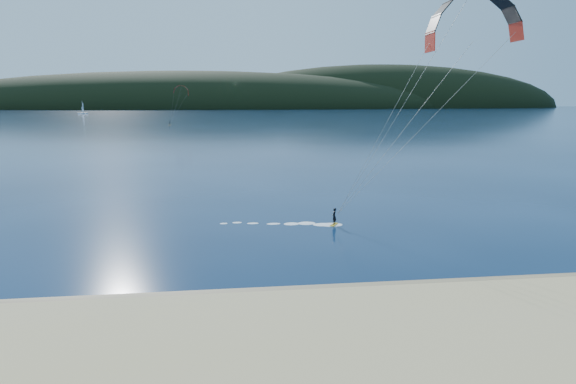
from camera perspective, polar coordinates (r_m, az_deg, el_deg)
The scene contains 6 objects.
ground at distance 23.43m, azimuth -9.26°, elevation -17.14°, with size 1800.00×1800.00×0.00m, color #071833.
wet_sand at distance 27.46m, azimuth -8.90°, elevation -12.64°, with size 220.00×2.50×0.10m.
headland at distance 766.03m, azimuth -7.03°, elevation 10.05°, with size 1200.00×310.00×140.00m.
kitesurfer_near at distance 40.25m, azimuth 20.56°, elevation 15.82°, with size 24.02×7.59×18.40m.
kitesurfer_far at distance 219.89m, azimuth -12.82°, elevation 11.52°, with size 10.30×6.10×16.55m.
sailboat at distance 440.27m, azimuth -23.53°, elevation 8.74°, with size 7.60×5.00×11.04m.
Camera 1 is at (1.13, -20.67, 10.98)m, focal length 29.43 mm.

